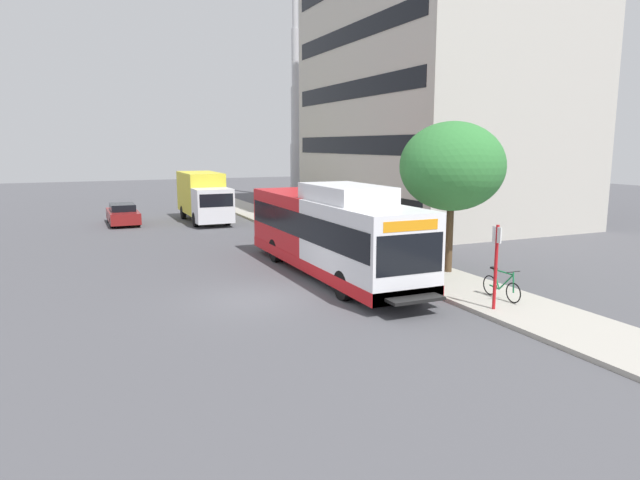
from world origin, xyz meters
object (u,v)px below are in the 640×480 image
object	(u,v)px
bicycle_parked	(501,286)
parked_car_far_lane	(123,214)
bus_stop_sign_pole	(496,261)
street_tree_near_stop	(452,167)
box_truck_background	(203,196)
transit_bus	(330,232)

from	to	relation	value
bicycle_parked	parked_car_far_lane	xyz separation A→B (m)	(-9.64, 24.34, 0.10)
bus_stop_sign_pole	street_tree_near_stop	size ratio (longest dim) A/B	0.44
bus_stop_sign_pole	bicycle_parked	xyz separation A→B (m)	(1.01, 0.82, -1.09)
street_tree_near_stop	parked_car_far_lane	bearing A→B (deg)	117.31
bus_stop_sign_pole	street_tree_near_stop	xyz separation A→B (m)	(1.87, 4.81, 2.62)
bicycle_parked	box_truck_background	world-z (taller)	box_truck_background
bus_stop_sign_pole	bicycle_parked	size ratio (longest dim) A/B	1.48
bus_stop_sign_pole	bicycle_parked	world-z (taller)	bus_stop_sign_pole
transit_bus	parked_car_far_lane	size ratio (longest dim) A/B	2.72
street_tree_near_stop	bus_stop_sign_pole	bearing A→B (deg)	-111.30
parked_car_far_lane	box_truck_background	world-z (taller)	box_truck_background
street_tree_near_stop	parked_car_far_lane	size ratio (longest dim) A/B	1.30
transit_bus	parked_car_far_lane	world-z (taller)	transit_bus
parked_car_far_lane	box_truck_background	bearing A→B (deg)	-9.54
street_tree_near_stop	box_truck_background	xyz separation A→B (m)	(-5.42, 19.50, -2.53)
bus_stop_sign_pole	box_truck_background	bearing A→B (deg)	98.31
bus_stop_sign_pole	bicycle_parked	bearing A→B (deg)	38.89
bus_stop_sign_pole	transit_bus	bearing A→B (deg)	109.64
transit_bus	box_truck_background	world-z (taller)	transit_bus
bicycle_parked	parked_car_far_lane	size ratio (longest dim) A/B	0.39
transit_bus	bus_stop_sign_pole	size ratio (longest dim) A/B	4.71
transit_bus	box_truck_background	bearing A→B (deg)	93.74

